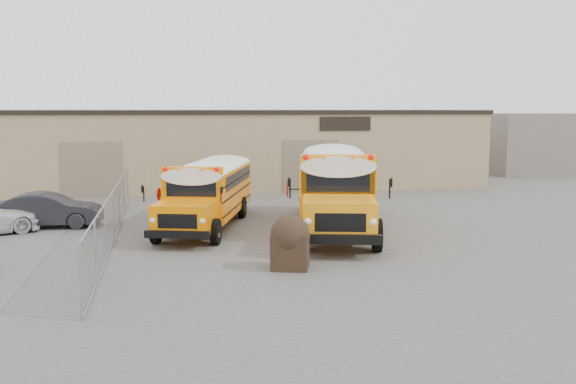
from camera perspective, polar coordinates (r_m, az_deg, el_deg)
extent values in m
plane|color=#474541|center=(21.46, 0.42, -5.35)|extent=(120.00, 120.00, 0.00)
cube|color=#8F7858|center=(40.82, -5.02, 3.87)|extent=(30.00, 10.00, 4.50)
cube|color=black|center=(40.74, -5.05, 7.10)|extent=(30.20, 10.20, 0.25)
cube|color=black|center=(36.92, 5.11, 6.07)|extent=(3.00, 0.08, 0.80)
cube|color=#716450|center=(35.89, -17.00, 1.90)|extent=(3.20, 0.08, 3.00)
cube|color=#716450|center=(36.56, 2.04, 2.31)|extent=(3.20, 0.08, 3.00)
cylinder|color=gray|center=(15.16, -17.92, -7.61)|extent=(0.07, 0.07, 1.80)
cylinder|color=gray|center=(18.06, -16.75, -5.18)|extent=(0.07, 0.07, 1.80)
cylinder|color=gray|center=(20.99, -15.90, -3.42)|extent=(0.07, 0.07, 1.80)
cylinder|color=gray|center=(23.93, -15.27, -2.09)|extent=(0.07, 0.07, 1.80)
cylinder|color=gray|center=(26.89, -14.77, -1.05)|extent=(0.07, 0.07, 1.80)
cylinder|color=gray|center=(29.85, -14.38, -0.22)|extent=(0.07, 0.07, 1.80)
cylinder|color=gray|center=(32.82, -14.05, 0.46)|extent=(0.07, 0.07, 1.80)
cylinder|color=gray|center=(23.81, -15.34, 0.00)|extent=(0.05, 18.00, 0.05)
cylinder|color=gray|center=(24.08, -15.20, -4.08)|extent=(0.05, 18.00, 0.05)
cube|color=gray|center=(23.93, -15.27, -2.09)|extent=(0.02, 18.00, 1.70)
cube|color=slate|center=(52.69, 21.52, 4.12)|extent=(10.00, 8.00, 4.40)
cube|color=#FF8300|center=(32.13, -4.82, 1.39)|extent=(4.05, 7.19, 1.84)
cube|color=#FF8300|center=(27.88, -6.40, -0.38)|extent=(2.45, 2.45, 1.03)
cube|color=black|center=(28.75, -6.02, 1.71)|extent=(1.79, 0.56, 0.67)
cube|color=white|center=(32.03, -4.84, 3.27)|extent=(4.07, 7.26, 0.36)
cube|color=#FF8300|center=(28.90, -5.96, 2.87)|extent=(2.24, 1.04, 0.32)
sphere|color=#E50705|center=(28.89, -7.88, 3.05)|extent=(0.18, 0.18, 0.18)
sphere|color=#E50705|center=(28.52, -4.18, 3.04)|extent=(0.18, 0.18, 0.18)
sphere|color=orange|center=(28.78, -6.87, 3.05)|extent=(0.18, 0.18, 0.18)
sphere|color=orange|center=(28.61, -5.20, 3.05)|extent=(0.18, 0.18, 0.18)
cube|color=black|center=(26.91, -6.85, -1.55)|extent=(2.17, 0.80, 0.25)
cube|color=black|center=(35.62, -3.83, 0.67)|extent=(2.17, 0.78, 0.25)
cube|color=black|center=(32.13, -4.82, 1.27)|extent=(4.05, 7.07, 0.05)
cube|color=black|center=(32.34, -4.75, 2.35)|extent=(3.78, 6.16, 0.56)
cylinder|color=black|center=(28.28, -8.47, -1.37)|extent=(0.50, 0.97, 0.94)
cylinder|color=black|center=(27.85, -4.19, -1.44)|extent=(0.50, 0.97, 0.94)
cylinder|color=black|center=(33.77, -6.19, 0.09)|extent=(0.50, 0.97, 0.94)
cylinder|color=black|center=(33.41, -2.59, 0.05)|extent=(0.50, 0.97, 0.94)
cylinder|color=#BF0505|center=(30.15, -8.47, 1.16)|extent=(0.17, 0.49, 0.50)
cube|color=orange|center=(32.85, 3.83, 2.00)|extent=(4.47, 8.56, 2.20)
cube|color=orange|center=(27.67, 4.08, -0.01)|extent=(2.84, 2.84, 1.23)
cube|color=black|center=(28.75, 4.03, 2.47)|extent=(2.16, 0.56, 0.81)
cube|color=white|center=(32.75, 3.85, 4.20)|extent=(4.49, 8.64, 0.43)
cube|color=orange|center=(28.95, 4.03, 3.84)|extent=(2.68, 1.12, 0.39)
sphere|color=#E50705|center=(28.69, 1.79, 4.09)|extent=(0.21, 0.21, 0.21)
sphere|color=#E50705|center=(28.75, 6.30, 4.05)|extent=(0.21, 0.21, 0.21)
sphere|color=orange|center=(28.69, 3.03, 4.08)|extent=(0.21, 0.21, 0.21)
sphere|color=orange|center=(28.71, 5.06, 4.06)|extent=(0.21, 0.21, 0.21)
cube|color=black|center=(26.49, 4.14, -1.41)|extent=(2.61, 0.83, 0.30)
cube|color=black|center=(37.07, 3.67, 1.11)|extent=(2.61, 0.81, 0.30)
cube|color=black|center=(32.86, 3.83, 1.86)|extent=(4.48, 8.41, 0.06)
cube|color=black|center=(33.12, 3.83, 3.12)|extent=(4.21, 7.31, 0.67)
cylinder|color=black|center=(27.87, 1.43, -1.23)|extent=(0.55, 1.16, 1.12)
cylinder|color=black|center=(27.94, 6.68, -1.25)|extent=(0.55, 1.16, 1.12)
cylinder|color=black|center=(34.58, 1.64, 0.45)|extent=(0.55, 1.16, 1.12)
cylinder|color=black|center=(34.64, 5.87, 0.43)|extent=(0.55, 1.16, 1.12)
cylinder|color=#BF0505|center=(30.07, 0.48, 1.78)|extent=(0.17, 0.59, 0.60)
cube|color=black|center=(19.14, 0.19, -5.26)|extent=(1.32, 1.25, 1.08)
sphere|color=black|center=(19.04, 0.19, -3.84)|extent=(1.19, 1.19, 1.19)
imported|color=black|center=(27.51, -20.55, -1.52)|extent=(4.32, 1.74, 1.39)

